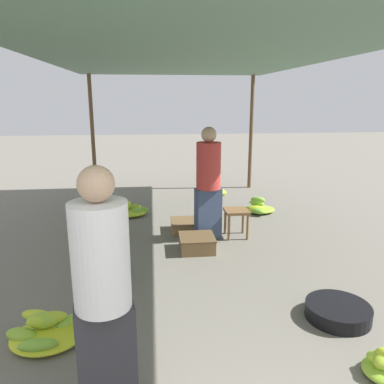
{
  "coord_description": "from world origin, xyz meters",
  "views": [
    {
      "loc": [
        -0.48,
        -1.52,
        1.98
      ],
      "look_at": [
        0.0,
        2.91,
        0.86
      ],
      "focal_mm": 35.0,
      "sensor_mm": 36.0,
      "label": 1
    }
  ],
  "objects": [
    {
      "name": "canopy_post_back_left",
      "position": [
        -1.72,
        6.64,
        1.24
      ],
      "size": [
        0.08,
        0.08,
        2.47
      ],
      "primitive_type": "cylinder",
      "color": "brown",
      "rests_on": "ground"
    },
    {
      "name": "canopy_post_back_right",
      "position": [
        1.72,
        6.64,
        1.24
      ],
      "size": [
        0.08,
        0.08,
        2.47
      ],
      "primitive_type": "cylinder",
      "color": "brown",
      "rests_on": "ground"
    },
    {
      "name": "canopy_tarp",
      "position": [
        0.0,
        3.47,
        2.49
      ],
      "size": [
        3.84,
        6.74,
        0.04
      ],
      "primitive_type": "cube",
      "color": "#567A60",
      "rests_on": "canopy_post_front_left"
    },
    {
      "name": "vendor_foreground",
      "position": [
        -0.79,
        0.56,
        0.84
      ],
      "size": [
        0.4,
        0.4,
        1.62
      ],
      "color": "#2D2D33",
      "rests_on": "ground"
    },
    {
      "name": "stool",
      "position": [
        0.72,
        3.58,
        0.33
      ],
      "size": [
        0.34,
        0.34,
        0.41
      ],
      "color": "brown",
      "rests_on": "ground"
    },
    {
      "name": "basin_black",
      "position": [
        1.2,
        1.4,
        0.07
      ],
      "size": [
        0.59,
        0.59,
        0.14
      ],
      "color": "black",
      "rests_on": "ground"
    },
    {
      "name": "banana_pile_left_0",
      "position": [
        -1.04,
        2.49,
        0.08
      ],
      "size": [
        0.56,
        0.54,
        0.22
      ],
      "color": "#CDD628",
      "rests_on": "ground"
    },
    {
      "name": "banana_pile_left_1",
      "position": [
        -1.41,
        1.36,
        0.09
      ],
      "size": [
        0.66,
        0.6,
        0.24
      ],
      "color": "#98C131",
      "rests_on": "ground"
    },
    {
      "name": "banana_pile_left_2",
      "position": [
        -0.85,
        4.81,
        0.07
      ],
      "size": [
        0.63,
        0.5,
        0.25
      ],
      "color": "#7BB636",
      "rests_on": "ground"
    },
    {
      "name": "banana_pile_left_3",
      "position": [
        -1.19,
        3.89,
        0.08
      ],
      "size": [
        0.53,
        0.55,
        0.23
      ],
      "color": "#A9C82E",
      "rests_on": "ground"
    },
    {
      "name": "banana_pile_right_0",
      "position": [
        1.39,
        4.72,
        0.08
      ],
      "size": [
        0.55,
        0.66,
        0.28
      ],
      "color": "#82B835",
      "rests_on": "ground"
    },
    {
      "name": "banana_pile_right_1",
      "position": [
        0.88,
        6.06,
        0.06
      ],
      "size": [
        0.38,
        0.43,
        0.15
      ],
      "color": "yellow",
      "rests_on": "ground"
    },
    {
      "name": "crate_near",
      "position": [
        0.09,
        3.13,
        0.1
      ],
      "size": [
        0.47,
        0.47,
        0.2
      ],
      "color": "brown",
      "rests_on": "ground"
    },
    {
      "name": "crate_mid",
      "position": [
        0.02,
        3.89,
        0.09
      ],
      "size": [
        0.47,
        0.47,
        0.17
      ],
      "color": "olive",
      "rests_on": "ground"
    },
    {
      "name": "shopper_walking_mid",
      "position": [
        0.3,
        3.55,
        0.84
      ],
      "size": [
        0.4,
        0.4,
        1.61
      ],
      "color": "#384766",
      "rests_on": "ground"
    }
  ]
}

